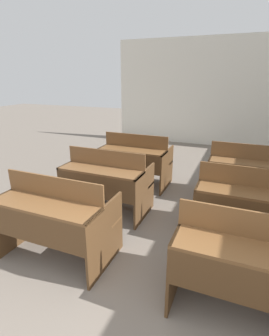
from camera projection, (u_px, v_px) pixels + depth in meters
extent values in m
cube|color=white|center=(223.00, 93.00, 7.37)|extent=(6.29, 0.06, 3.02)
cube|color=#55381F|center=(19.00, 216.00, 3.18)|extent=(0.03, 0.76, 0.73)
cube|color=#55381F|center=(106.00, 237.00, 2.75)|extent=(0.03, 0.76, 0.73)
cube|color=brown|center=(44.00, 205.00, 2.67)|extent=(1.22, 0.36, 0.03)
cube|color=#55381F|center=(34.00, 229.00, 2.59)|extent=(1.16, 0.02, 0.33)
cube|color=brown|center=(53.00, 187.00, 2.78)|extent=(1.22, 0.02, 0.24)
cube|color=brown|center=(72.00, 211.00, 3.16)|extent=(1.22, 0.27, 0.03)
cube|color=#55381F|center=(74.00, 231.00, 3.25)|extent=(1.16, 0.04, 0.04)
cube|color=#53361D|center=(178.00, 256.00, 2.46)|extent=(0.03, 0.76, 0.73)
cube|color=brown|center=(253.00, 253.00, 1.96)|extent=(1.22, 0.36, 0.03)
cube|color=#53361D|center=(250.00, 288.00, 1.87)|extent=(1.16, 0.02, 0.33)
cube|color=brown|center=(255.00, 226.00, 2.06)|extent=(1.22, 0.02, 0.24)
cube|color=brown|center=(248.00, 251.00, 2.44)|extent=(1.22, 0.27, 0.03)
cube|color=#53361D|center=(244.00, 274.00, 2.53)|extent=(1.16, 0.04, 0.04)
cube|color=brown|center=(75.00, 182.00, 4.17)|extent=(0.03, 0.76, 0.73)
cube|color=brown|center=(145.00, 194.00, 3.74)|extent=(0.03, 0.76, 0.73)
cube|color=brown|center=(100.00, 170.00, 3.67)|extent=(1.22, 0.36, 0.03)
cube|color=brown|center=(95.00, 187.00, 3.58)|extent=(1.16, 0.02, 0.33)
cube|color=brown|center=(106.00, 158.00, 3.77)|extent=(1.22, 0.02, 0.24)
cube|color=brown|center=(115.00, 179.00, 4.16)|extent=(1.22, 0.27, 0.03)
cube|color=brown|center=(115.00, 194.00, 4.25)|extent=(1.16, 0.04, 0.04)
cube|color=#53361D|center=(198.00, 204.00, 3.45)|extent=(0.03, 0.76, 0.73)
cube|color=brown|center=(251.00, 193.00, 2.95)|extent=(1.22, 0.36, 0.03)
cube|color=#53361D|center=(249.00, 214.00, 2.86)|extent=(1.16, 0.02, 0.33)
cube|color=brown|center=(253.00, 177.00, 3.05)|extent=(1.22, 0.02, 0.24)
cube|color=brown|center=(247.00, 201.00, 3.44)|extent=(1.22, 0.27, 0.03)
cube|color=#53361D|center=(245.00, 219.00, 3.53)|extent=(1.16, 0.04, 0.04)
cube|color=#52351C|center=(108.00, 162.00, 5.18)|extent=(0.03, 0.76, 0.73)
cube|color=#52351C|center=(167.00, 169.00, 4.75)|extent=(0.03, 0.76, 0.73)
cube|color=brown|center=(132.00, 150.00, 4.68)|extent=(1.22, 0.36, 0.03)
cube|color=#52351C|center=(128.00, 162.00, 4.59)|extent=(1.16, 0.02, 0.33)
cube|color=brown|center=(136.00, 141.00, 4.78)|extent=(1.22, 0.02, 0.24)
cube|color=brown|center=(141.00, 159.00, 5.16)|extent=(1.22, 0.27, 0.03)
cube|color=#52351C|center=(141.00, 172.00, 5.25)|extent=(1.16, 0.04, 0.04)
cube|color=brown|center=(210.00, 175.00, 4.47)|extent=(0.03, 0.76, 0.73)
cube|color=brown|center=(250.00, 163.00, 3.97)|extent=(1.22, 0.36, 0.03)
cube|color=brown|center=(249.00, 178.00, 3.88)|extent=(1.16, 0.02, 0.33)
cube|color=brown|center=(252.00, 152.00, 4.08)|extent=(1.22, 0.02, 0.24)
cube|color=brown|center=(248.00, 172.00, 4.46)|extent=(1.22, 0.27, 0.03)
cube|color=brown|center=(245.00, 187.00, 4.55)|extent=(1.16, 0.04, 0.04)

